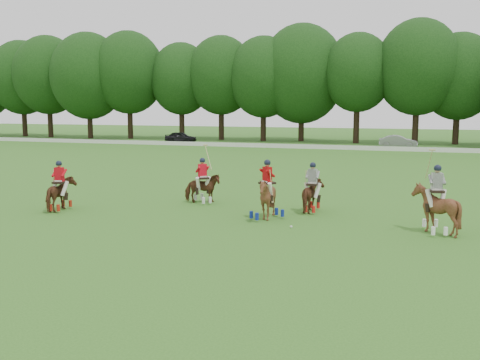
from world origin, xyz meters
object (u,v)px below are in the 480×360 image
(car_left, at_px, (181,137))
(polo_red_a, at_px, (60,193))
(car_mid, at_px, (398,141))
(polo_stripe_a, at_px, (312,195))
(polo_red_b, at_px, (203,188))
(polo_ball, at_px, (291,227))
(polo_red_c, at_px, (267,198))
(polo_stripe_b, at_px, (436,208))

(car_left, xyz_separation_m, polo_red_a, (12.84, -40.21, 0.11))
(car_mid, distance_m, polo_stripe_a, 37.18)
(car_left, xyz_separation_m, polo_red_b, (17.95, -36.68, 0.08))
(polo_stripe_a, bearing_deg, polo_red_b, 175.12)
(car_left, distance_m, polo_ball, 46.38)
(car_mid, relative_size, polo_stripe_a, 1.87)
(car_left, xyz_separation_m, polo_stripe_a, (23.13, -37.12, 0.10))
(polo_red_c, bearing_deg, polo_stripe_a, 55.02)
(polo_red_a, distance_m, polo_red_b, 6.22)
(polo_stripe_b, height_order, polo_ball, polo_stripe_b)
(car_mid, bearing_deg, polo_red_a, 159.74)
(polo_red_c, relative_size, polo_ball, 26.39)
(polo_red_a, relative_size, polo_stripe_a, 1.02)
(car_mid, height_order, polo_red_c, polo_red_c)
(polo_red_b, bearing_deg, polo_red_a, -145.35)
(car_left, bearing_deg, polo_red_a, -161.69)
(polo_red_b, height_order, polo_red_c, polo_red_b)
(car_mid, height_order, polo_stripe_b, polo_stripe_b)
(car_mid, xyz_separation_m, polo_red_b, (-7.33, -36.68, 0.08))
(car_mid, xyz_separation_m, polo_stripe_a, (-2.16, -37.12, 0.10))
(polo_red_a, relative_size, polo_red_b, 0.81)
(polo_red_a, bearing_deg, car_mid, 72.80)
(polo_stripe_b, bearing_deg, polo_stripe_a, 154.14)
(polo_red_c, height_order, polo_stripe_b, polo_stripe_b)
(polo_red_b, xyz_separation_m, polo_ball, (5.01, -3.62, -0.68))
(polo_red_c, bearing_deg, polo_stripe_b, -2.87)
(car_left, bearing_deg, polo_red_c, -150.38)
(polo_red_b, bearing_deg, polo_red_c, -33.26)
(polo_red_c, distance_m, polo_stripe_b, 6.24)
(car_left, distance_m, polo_red_b, 40.83)
(car_left, xyz_separation_m, polo_stripe_b, (27.95, -39.45, 0.24))
(car_left, distance_m, polo_stripe_a, 43.73)
(car_mid, bearing_deg, car_left, 86.94)
(polo_red_a, height_order, polo_stripe_a, polo_red_a)
(car_left, xyz_separation_m, car_mid, (25.29, 0.00, 0.00))
(polo_stripe_b, bearing_deg, polo_red_b, 164.47)
(polo_stripe_a, bearing_deg, car_mid, 86.67)
(polo_red_a, bearing_deg, polo_red_b, 34.65)
(polo_stripe_a, distance_m, polo_stripe_b, 5.36)
(polo_red_a, relative_size, polo_stripe_b, 0.72)
(polo_red_c, distance_m, polo_stripe_a, 2.47)
(polo_red_b, bearing_deg, car_mid, 78.69)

